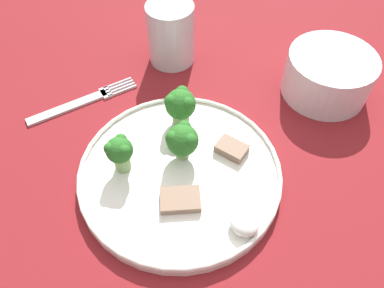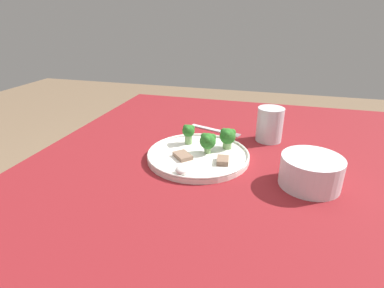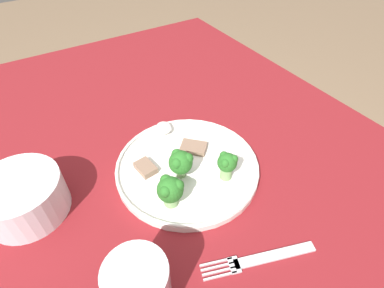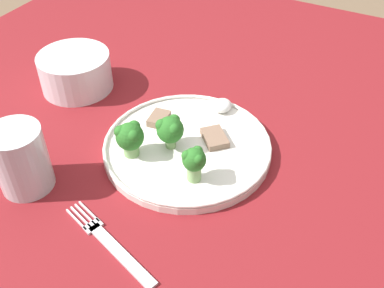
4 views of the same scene
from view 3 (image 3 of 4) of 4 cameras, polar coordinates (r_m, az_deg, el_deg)
table at (r=0.63m, az=-9.84°, el=-12.73°), size 1.20×1.04×0.78m
dinner_plate at (r=0.55m, az=-0.90°, el=-4.33°), size 0.26×0.26×0.02m
fork at (r=0.47m, az=12.81°, el=-20.57°), size 0.07×0.17×0.00m
cream_bowl at (r=0.55m, az=-29.45°, el=-8.91°), size 0.13×0.13×0.07m
broccoli_floret_near_rim_left at (r=0.51m, az=6.70°, el=-3.74°), size 0.03×0.03×0.05m
broccoli_floret_center_left at (r=0.51m, az=-2.18°, el=-3.46°), size 0.04×0.04×0.05m
broccoli_floret_back_left at (r=0.47m, az=-4.18°, el=-8.71°), size 0.04×0.04×0.06m
meat_slice_front_slice at (r=0.58m, az=0.03°, el=-0.35°), size 0.06×0.06×0.01m
meat_slice_middle_slice at (r=0.55m, az=-8.77°, el=-4.57°), size 0.04×0.03×0.01m
sauce_dollop at (r=0.62m, az=-5.37°, el=3.10°), size 0.04×0.03×0.02m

